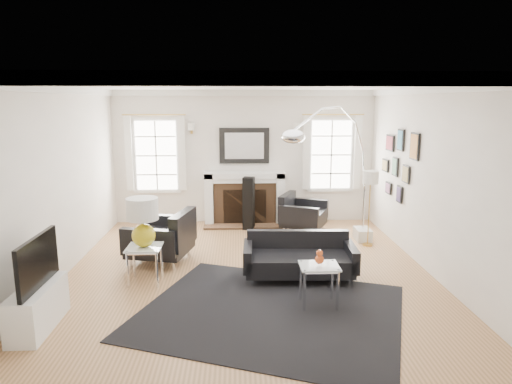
{
  "coord_description": "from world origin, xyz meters",
  "views": [
    {
      "loc": [
        -0.16,
        -6.66,
        2.56
      ],
      "look_at": [
        0.14,
        0.3,
        1.18
      ],
      "focal_mm": 32.0,
      "sensor_mm": 36.0,
      "label": 1
    }
  ],
  "objects_px": {
    "armchair_right": "(301,214)",
    "coffee_table": "(317,249)",
    "gourd_lamp": "(143,219)",
    "fireplace": "(245,199)",
    "sofa": "(299,258)",
    "arc_floor_lamp": "(332,172)",
    "armchair_left": "(164,238)"
  },
  "relations": [
    {
      "from": "armchair_right",
      "to": "coffee_table",
      "type": "relative_size",
      "value": 1.47
    },
    {
      "from": "gourd_lamp",
      "to": "fireplace",
      "type": "bearing_deg",
      "value": 64.82
    },
    {
      "from": "fireplace",
      "to": "sofa",
      "type": "xyz_separation_m",
      "value": [
        0.75,
        -3.06,
        -0.25
      ]
    },
    {
      "from": "fireplace",
      "to": "coffee_table",
      "type": "bearing_deg",
      "value": -68.59
    },
    {
      "from": "armchair_right",
      "to": "arc_floor_lamp",
      "type": "bearing_deg",
      "value": -76.03
    },
    {
      "from": "sofa",
      "to": "arc_floor_lamp",
      "type": "xyz_separation_m",
      "value": [
        0.7,
        1.15,
        1.11
      ]
    },
    {
      "from": "armchair_right",
      "to": "gourd_lamp",
      "type": "relative_size",
      "value": 1.62
    },
    {
      "from": "sofa",
      "to": "armchair_left",
      "type": "relative_size",
      "value": 1.38
    },
    {
      "from": "sofa",
      "to": "gourd_lamp",
      "type": "height_order",
      "value": "gourd_lamp"
    },
    {
      "from": "armchair_left",
      "to": "gourd_lamp",
      "type": "xyz_separation_m",
      "value": [
        -0.14,
        -0.88,
        0.56
      ]
    },
    {
      "from": "armchair_right",
      "to": "coffee_table",
      "type": "distance_m",
      "value": 2.16
    },
    {
      "from": "sofa",
      "to": "arc_floor_lamp",
      "type": "distance_m",
      "value": 1.75
    },
    {
      "from": "fireplace",
      "to": "sofa",
      "type": "bearing_deg",
      "value": -76.3
    },
    {
      "from": "sofa",
      "to": "gourd_lamp",
      "type": "relative_size",
      "value": 2.34
    },
    {
      "from": "arc_floor_lamp",
      "to": "armchair_left",
      "type": "bearing_deg",
      "value": -172.34
    },
    {
      "from": "fireplace",
      "to": "gourd_lamp",
      "type": "relative_size",
      "value": 2.4
    },
    {
      "from": "armchair_right",
      "to": "arc_floor_lamp",
      "type": "height_order",
      "value": "arc_floor_lamp"
    },
    {
      "from": "coffee_table",
      "to": "fireplace",
      "type": "bearing_deg",
      "value": 111.41
    },
    {
      "from": "fireplace",
      "to": "gourd_lamp",
      "type": "height_order",
      "value": "gourd_lamp"
    },
    {
      "from": "sofa",
      "to": "armchair_right",
      "type": "relative_size",
      "value": 1.44
    },
    {
      "from": "armchair_left",
      "to": "gourd_lamp",
      "type": "relative_size",
      "value": 1.7
    },
    {
      "from": "coffee_table",
      "to": "arc_floor_lamp",
      "type": "relative_size",
      "value": 0.3
    },
    {
      "from": "armchair_right",
      "to": "coffee_table",
      "type": "xyz_separation_m",
      "value": [
        -0.04,
        -2.16,
        -0.03
      ]
    },
    {
      "from": "sofa",
      "to": "gourd_lamp",
      "type": "xyz_separation_m",
      "value": [
        -2.24,
        -0.1,
        0.65
      ]
    },
    {
      "from": "coffee_table",
      "to": "arc_floor_lamp",
      "type": "distance_m",
      "value": 1.42
    },
    {
      "from": "fireplace",
      "to": "armchair_left",
      "type": "distance_m",
      "value": 2.66
    },
    {
      "from": "gourd_lamp",
      "to": "arc_floor_lamp",
      "type": "bearing_deg",
      "value": 23.19
    },
    {
      "from": "fireplace",
      "to": "gourd_lamp",
      "type": "bearing_deg",
      "value": -115.18
    },
    {
      "from": "fireplace",
      "to": "coffee_table",
      "type": "height_order",
      "value": "fireplace"
    },
    {
      "from": "arc_floor_lamp",
      "to": "gourd_lamp",
      "type": "bearing_deg",
      "value": -156.81
    },
    {
      "from": "gourd_lamp",
      "to": "sofa",
      "type": "bearing_deg",
      "value": 2.67
    },
    {
      "from": "coffee_table",
      "to": "gourd_lamp",
      "type": "xyz_separation_m",
      "value": [
        -2.57,
        -0.42,
        0.63
      ]
    }
  ]
}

